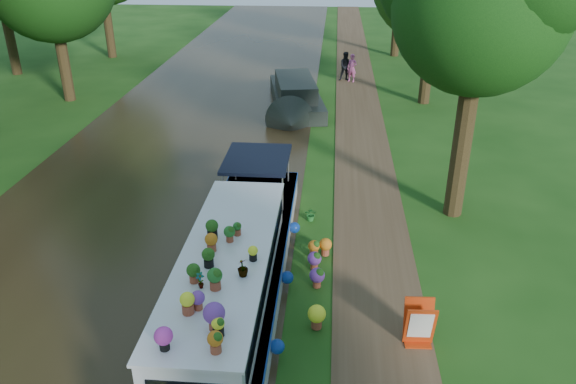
{
  "coord_description": "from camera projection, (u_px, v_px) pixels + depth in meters",
  "views": [
    {
      "loc": [
        -0.06,
        -12.95,
        8.28
      ],
      "look_at": [
        -1.25,
        1.43,
        1.3
      ],
      "focal_mm": 35.0,
      "sensor_mm": 36.0,
      "label": 1
    }
  ],
  "objects": [
    {
      "name": "plant_boat",
      "position": [
        227.0,
        291.0,
        12.47
      ],
      "size": [
        2.29,
        13.52,
        2.25
      ],
      "color": "silver",
      "rests_on": "canal_water"
    },
    {
      "name": "pedestrian_dark",
      "position": [
        346.0,
        66.0,
        31.82
      ],
      "size": [
        0.87,
        0.72,
        1.63
      ],
      "primitive_type": "imported",
      "rotation": [
        0.0,
        0.0,
        0.14
      ],
      "color": "black",
      "rests_on": "towpath"
    },
    {
      "name": "second_boat",
      "position": [
        295.0,
        96.0,
        27.29
      ],
      "size": [
        3.28,
        7.89,
        1.47
      ],
      "rotation": [
        0.0,
        0.0,
        0.17
      ],
      "color": "black",
      "rests_on": "canal_water"
    },
    {
      "name": "canal_water",
      "position": [
        114.0,
        250.0,
        15.66
      ],
      "size": [
        10.0,
        100.0,
        0.02
      ],
      "primitive_type": "cube",
      "color": "black",
      "rests_on": "ground"
    },
    {
      "name": "ground",
      "position": [
        329.0,
        260.0,
        15.22
      ],
      "size": [
        100.0,
        100.0,
        0.0
      ],
      "primitive_type": "plane",
      "color": "#184010",
      "rests_on": "ground"
    },
    {
      "name": "sandwich_board",
      "position": [
        419.0,
        325.0,
        11.99
      ],
      "size": [
        0.65,
        0.53,
        1.03
      ],
      "rotation": [
        0.0,
        0.0,
        0.04
      ],
      "color": "#BB320D",
      "rests_on": "towpath"
    },
    {
      "name": "pedestrian_pink",
      "position": [
        352.0,
        68.0,
        31.64
      ],
      "size": [
        0.67,
        0.57,
        1.55
      ],
      "primitive_type": "imported",
      "rotation": [
        0.0,
        0.0,
        -0.43
      ],
      "color": "#C35068",
      "rests_on": "towpath"
    },
    {
      "name": "towpath",
      "position": [
        374.0,
        261.0,
        15.12
      ],
      "size": [
        2.2,
        100.0,
        0.03
      ],
      "primitive_type": "cube",
      "color": "#453320",
      "rests_on": "ground"
    },
    {
      "name": "verge_plant",
      "position": [
        311.0,
        214.0,
        17.11
      ],
      "size": [
        0.42,
        0.37,
        0.42
      ],
      "primitive_type": "imported",
      "rotation": [
        0.0,
        0.0,
        -0.12
      ],
      "color": "#1F6825",
      "rests_on": "ground"
    }
  ]
}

